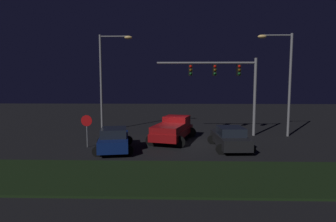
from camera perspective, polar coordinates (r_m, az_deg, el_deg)
name	(u,v)px	position (r m, az deg, el deg)	size (l,w,h in m)	color
ground_plane	(178,142)	(20.77, 2.20, -6.44)	(80.00, 80.00, 0.00)	black
grass_median	(180,177)	(13.09, 2.59, -13.51)	(21.53, 4.88, 0.10)	black
pickup_truck	(173,128)	(21.00, 1.11, -3.53)	(3.80, 5.73, 1.80)	maroon
car_sedan	(114,139)	(18.34, -11.18, -5.81)	(2.98, 4.65, 1.51)	navy
car_sedan_far	(230,138)	(18.90, 12.79, -5.50)	(2.64, 4.49, 1.51)	black
traffic_signal_gantry	(226,77)	(23.44, 11.98, 6.87)	(8.32, 0.56, 6.50)	slate
street_lamp_left	(107,71)	(25.69, -12.54, 8.07)	(3.01, 0.44, 8.75)	slate
street_lamp_right	(283,72)	(24.47, 22.92, 7.44)	(2.84, 0.44, 8.43)	slate
stop_sign	(87,125)	(19.55, -16.58, -2.78)	(0.76, 0.08, 2.23)	slate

